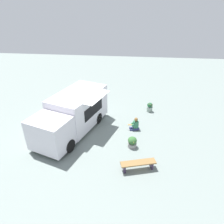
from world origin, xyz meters
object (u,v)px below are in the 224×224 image
food_truck (73,115)px  plaza_bench (138,164)px  planter_flowering_side (60,100)px  planter_flowering_far (132,142)px  planter_flowering_near (150,107)px  person_customer (135,125)px

food_truck → plaza_bench: 5.15m
planter_flowering_side → plaza_bench: size_ratio=0.37×
food_truck → planter_flowering_far: (-1.29, -3.75, -0.81)m
planter_flowering_near → planter_flowering_side: (0.51, 7.11, 0.00)m
food_truck → person_customer: size_ratio=6.92×
food_truck → person_customer: (0.53, -3.90, -0.79)m
planter_flowering_far → planter_flowering_side: 7.69m
planter_flowering_near → plaza_bench: (-6.16, 0.86, 0.01)m
planter_flowering_far → planter_flowering_side: planter_flowering_far is taller
person_customer → planter_flowering_far: 1.82m
planter_flowering_far → plaza_bench: bearing=-169.3°
planter_flowering_near → planter_flowering_side: size_ratio=1.07×
planter_flowering_near → plaza_bench: size_ratio=0.39×
food_truck → planter_flowering_near: bearing=-57.7°
food_truck → planter_flowering_near: 5.90m
person_customer → plaza_bench: person_customer is taller
food_truck → person_customer: food_truck is taller
plaza_bench → food_truck: bearing=53.4°
planter_flowering_side → plaza_bench: (-6.66, -6.25, 0.00)m
food_truck → planter_flowering_side: bearing=30.8°
planter_flowering_far → food_truck: bearing=71.1°
food_truck → planter_flowering_near: (3.12, -4.95, -0.79)m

